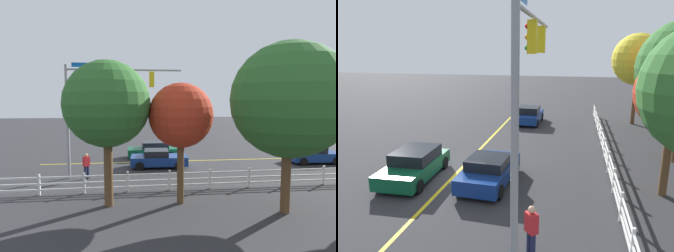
{
  "view_description": "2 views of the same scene",
  "coord_description": "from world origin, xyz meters",
  "views": [
    {
      "loc": [
        2.51,
        22.98,
        5.13
      ],
      "look_at": [
        0.07,
        2.76,
        3.23
      ],
      "focal_mm": 30.08,
      "sensor_mm": 36.0,
      "label": 1
    },
    {
      "loc": [
        13.84,
        5.61,
        6.11
      ],
      "look_at": [
        -1.33,
        2.29,
        2.29
      ],
      "focal_mm": 33.5,
      "sensor_mm": 36.0,
      "label": 2
    }
  ],
  "objects": [
    {
      "name": "tree_2",
      "position": [
        -9.57,
        11.97,
        5.26
      ],
      "size": [
        4.13,
        4.13,
        7.34
      ],
      "color": "brown",
      "rests_on": "ground_plane"
    },
    {
      "name": "tree_4",
      "position": [
        -13.46,
        10.49,
        5.29
      ],
      "size": [
        4.12,
        4.12,
        7.37
      ],
      "color": "brown",
      "rests_on": "ground_plane"
    },
    {
      "name": "pedestrian",
      "position": [
        5.62,
        4.58,
        0.93
      ],
      "size": [
        0.47,
        0.46,
        1.69
      ],
      "rotation": [
        0.0,
        0.0,
        2.3
      ],
      "color": "#191E3F",
      "rests_on": "ground_plane"
    },
    {
      "name": "ground_plane",
      "position": [
        0.0,
        0.0,
        0.0
      ],
      "size": [
        120.0,
        120.0,
        0.0
      ],
      "primitive_type": "plane",
      "color": "#2D2D30"
    },
    {
      "name": "signal_assembly",
      "position": [
        4.75,
        4.27,
        5.26
      ],
      "size": [
        7.48,
        0.38,
        7.49
      ],
      "color": "gray",
      "rests_on": "ground_plane"
    },
    {
      "name": "car_1",
      "position": [
        0.7,
        1.95,
        0.65
      ],
      "size": [
        4.35,
        2.21,
        1.35
      ],
      "rotation": [
        0.0,
        0.0,
        3.09
      ],
      "color": "navy",
      "rests_on": "ground_plane"
    },
    {
      "name": "car_0",
      "position": [
        -11.91,
        1.96,
        0.68
      ],
      "size": [
        4.05,
        2.15,
        1.43
      ],
      "rotation": [
        0.0,
        0.0,
        3.1
      ],
      "color": "navy",
      "rests_on": "ground_plane"
    },
    {
      "name": "car_2",
      "position": [
        0.87,
        -1.74,
        0.7
      ],
      "size": [
        4.42,
        2.14,
        1.42
      ],
      "rotation": [
        0.0,
        0.0,
        6.31
      ],
      "color": "#0C4C2D",
      "rests_on": "ground_plane"
    },
    {
      "name": "white_rail_fence",
      "position": [
        -3.0,
        7.49,
        0.6
      ],
      "size": [
        26.1,
        0.1,
        1.15
      ],
      "color": "white",
      "rests_on": "ground_plane"
    },
    {
      "name": "lane_center_stripe",
      "position": [
        -4.0,
        0.0,
        0.0
      ],
      "size": [
        28.0,
        0.16,
        0.01
      ],
      "primitive_type": "cube",
      "color": "gold",
      "rests_on": "ground_plane"
    }
  ]
}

